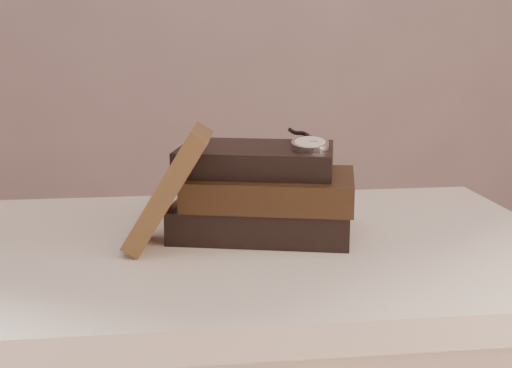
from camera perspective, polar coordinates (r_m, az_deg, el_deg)
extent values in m
cube|color=silver|center=(1.01, -2.90, -5.83)|extent=(1.00, 0.60, 0.04)
cube|color=white|center=(1.03, -2.86, -8.99)|extent=(0.88, 0.49, 0.08)
cube|color=black|center=(1.04, 0.54, -2.70)|extent=(0.30, 0.24, 0.05)
cube|color=beige|center=(1.04, 0.72, -2.71)|extent=(0.28, 0.22, 0.04)
cube|color=gold|center=(1.09, -5.92, -2.11)|extent=(0.01, 0.01, 0.05)
cube|color=maroon|center=(1.07, -6.18, -2.47)|extent=(0.05, 0.16, 0.05)
cube|color=black|center=(1.02, 1.22, -0.37)|extent=(0.28, 0.22, 0.04)
cube|color=beige|center=(1.02, 1.40, -0.37)|extent=(0.27, 0.21, 0.03)
cube|color=gold|center=(1.07, -4.99, 0.10)|extent=(0.01, 0.01, 0.04)
cube|color=black|center=(1.04, 0.03, 2.09)|extent=(0.26, 0.21, 0.04)
cube|color=beige|center=(1.04, 0.21, 2.08)|extent=(0.25, 0.19, 0.03)
cube|color=gold|center=(1.08, -5.65, 2.43)|extent=(0.01, 0.01, 0.04)
cube|color=#3D2A17|center=(0.97, -7.23, -0.33)|extent=(0.13, 0.13, 0.17)
cylinder|color=silver|center=(1.00, 4.46, 3.20)|extent=(0.07, 0.07, 0.02)
cylinder|color=white|center=(1.00, 4.47, 3.47)|extent=(0.05, 0.05, 0.01)
torus|color=silver|center=(1.00, 4.47, 3.44)|extent=(0.06, 0.06, 0.01)
cylinder|color=silver|center=(1.03, 4.54, 3.47)|extent=(0.01, 0.01, 0.01)
cube|color=black|center=(1.01, 4.49, 3.59)|extent=(0.00, 0.01, 0.00)
cube|color=black|center=(1.00, 4.78, 3.52)|extent=(0.01, 0.00, 0.00)
sphere|color=black|center=(1.04, 4.46, 3.87)|extent=(0.01, 0.01, 0.01)
sphere|color=black|center=(1.05, 4.24, 4.03)|extent=(0.01, 0.01, 0.01)
sphere|color=black|center=(1.06, 4.03, 4.14)|extent=(0.01, 0.01, 0.01)
sphere|color=black|center=(1.07, 3.82, 4.20)|extent=(0.01, 0.01, 0.01)
sphere|color=black|center=(1.08, 3.61, 4.21)|extent=(0.01, 0.01, 0.01)
sphere|color=black|center=(1.09, 3.41, 4.22)|extent=(0.01, 0.01, 0.01)
sphere|color=black|center=(1.10, 3.21, 4.26)|extent=(0.01, 0.01, 0.01)
sphere|color=black|center=(1.11, 3.01, 4.34)|extent=(0.01, 0.01, 0.01)
sphere|color=black|center=(1.12, 2.82, 4.48)|extent=(0.01, 0.01, 0.01)
torus|color=silver|center=(1.13, -5.05, 1.05)|extent=(0.05, 0.03, 0.05)
torus|color=silver|center=(1.12, -2.23, 0.98)|extent=(0.05, 0.03, 0.05)
cylinder|color=silver|center=(1.12, -3.65, 1.18)|extent=(0.02, 0.01, 0.00)
cylinder|color=silver|center=(1.19, -5.57, 1.32)|extent=(0.03, 0.11, 0.03)
cylinder|color=silver|center=(1.18, -0.63, 1.21)|extent=(0.03, 0.11, 0.03)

